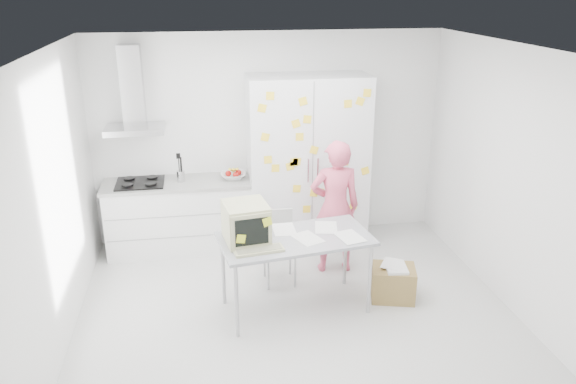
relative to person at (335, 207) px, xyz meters
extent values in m
cube|color=silver|center=(-0.61, -0.83, -0.81)|extent=(4.50, 4.00, 0.02)
cube|color=white|center=(-0.61, 1.17, 0.55)|extent=(4.50, 0.02, 2.70)
cube|color=white|center=(-2.86, -0.83, 0.55)|extent=(0.02, 4.00, 2.70)
cube|color=white|center=(1.64, -0.83, 0.55)|extent=(0.02, 4.00, 2.70)
cube|color=white|center=(-0.61, -0.83, 1.90)|extent=(4.50, 4.00, 0.02)
cube|color=white|center=(-1.81, 0.87, -0.36)|extent=(1.80, 0.60, 0.88)
cube|color=gray|center=(-1.81, 0.56, -0.22)|extent=(1.76, 0.01, 0.01)
cube|color=gray|center=(-1.81, 0.56, -0.50)|extent=(1.76, 0.01, 0.01)
cube|color=#9E9E99|center=(-1.81, 0.87, 0.10)|extent=(1.84, 0.63, 0.04)
cube|color=black|center=(-2.26, 0.87, 0.12)|extent=(0.58, 0.50, 0.03)
cylinder|color=black|center=(-2.40, 0.75, 0.15)|extent=(0.14, 0.14, 0.02)
cylinder|color=black|center=(-2.12, 0.75, 0.15)|extent=(0.14, 0.14, 0.02)
cylinder|color=black|center=(-2.40, 0.99, 0.15)|extent=(0.14, 0.14, 0.02)
cylinder|color=black|center=(-2.12, 0.99, 0.15)|extent=(0.14, 0.14, 0.02)
cylinder|color=silver|center=(-1.76, 0.87, 0.19)|extent=(0.10, 0.10, 0.14)
cylinder|color=black|center=(-1.78, 0.88, 0.29)|extent=(0.01, 0.01, 0.30)
cylinder|color=black|center=(-1.74, 0.85, 0.29)|extent=(0.01, 0.01, 0.30)
cylinder|color=black|center=(-1.76, 0.89, 0.29)|extent=(0.01, 0.01, 0.30)
cube|color=black|center=(-1.78, 0.88, 0.45)|extent=(0.05, 0.01, 0.07)
imported|color=white|center=(-1.11, 0.87, 0.15)|extent=(0.31, 0.31, 0.08)
sphere|color=#B2140F|center=(-1.17, 0.89, 0.18)|extent=(0.08, 0.08, 0.08)
sphere|color=#B2140F|center=(-1.08, 0.82, 0.18)|extent=(0.08, 0.08, 0.08)
sphere|color=#B2140F|center=(-1.04, 0.91, 0.18)|extent=(0.08, 0.08, 0.08)
cylinder|color=yellow|center=(-1.13, 0.89, 0.23)|extent=(0.09, 0.17, 0.10)
cylinder|color=yellow|center=(-1.11, 0.89, 0.23)|extent=(0.04, 0.17, 0.10)
cylinder|color=yellow|center=(-1.08, 0.89, 0.23)|extent=(0.08, 0.17, 0.10)
cube|color=silver|center=(-2.26, 0.92, 0.80)|extent=(0.70, 0.48, 0.07)
cube|color=silver|center=(-2.26, 1.04, 1.30)|extent=(0.26, 0.24, 0.95)
cube|color=silver|center=(-0.16, 0.84, 0.30)|extent=(1.50, 0.65, 2.20)
cube|color=slate|center=(-0.16, 0.51, 0.30)|extent=(0.01, 0.01, 2.16)
cube|color=silver|center=(-0.22, 0.50, 0.30)|extent=(0.02, 0.02, 0.30)
cube|color=silver|center=(-0.10, 0.50, 0.30)|extent=(0.02, 0.02, 0.30)
cube|color=yellow|center=(0.25, 0.51, 1.10)|extent=(0.10, 0.00, 0.10)
cube|color=yellow|center=(0.40, 0.51, 1.12)|extent=(0.12, 0.00, 0.12)
cube|color=yellow|center=(0.51, 0.51, 0.25)|extent=(0.12, 0.00, 0.12)
cube|color=yellow|center=(-0.39, 0.51, 0.41)|extent=(0.10, 0.00, 0.10)
cube|color=yellow|center=(-0.15, 0.51, 0.55)|extent=(0.12, 0.00, 0.12)
cube|color=yellow|center=(0.21, 0.51, 0.05)|extent=(0.12, 0.00, 0.12)
cube|color=yellow|center=(-0.36, 0.51, 0.06)|extent=(0.10, 0.00, 0.10)
cube|color=yellow|center=(-0.29, 0.51, 1.15)|extent=(0.12, 0.00, 0.12)
cube|color=yellow|center=(-0.07, 0.51, 0.01)|extent=(0.12, 0.00, 0.12)
cube|color=yellow|center=(0.25, 0.51, 0.39)|extent=(0.12, 0.00, 0.12)
cube|color=yellow|center=(0.13, 0.51, 0.14)|extent=(0.10, 0.00, 0.10)
cube|color=yellow|center=(-0.37, 0.51, 0.88)|extent=(0.12, 0.00, 0.12)
cube|color=yellow|center=(-0.62, 0.51, 0.34)|extent=(0.10, 0.00, 0.10)
cube|color=yellow|center=(-0.71, 0.51, 0.46)|extent=(0.10, 0.00, 0.10)
cube|color=yellow|center=(-0.77, 0.51, 1.08)|extent=(0.11, 0.00, 0.11)
cube|color=yellow|center=(-0.23, 0.51, -0.22)|extent=(0.10, 0.00, 0.10)
cube|color=yellow|center=(-0.36, 0.51, 0.41)|extent=(0.11, 0.00, 0.11)
cube|color=yellow|center=(0.38, 0.51, -0.21)|extent=(0.11, 0.00, 0.11)
cube|color=yellow|center=(0.48, 0.51, 1.22)|extent=(0.10, 0.00, 0.10)
cube|color=yellow|center=(-0.33, 0.51, 0.72)|extent=(0.10, 0.00, 0.10)
cube|color=yellow|center=(-0.44, 0.51, 0.36)|extent=(0.11, 0.00, 0.11)
cube|color=yellow|center=(0.02, 0.51, -0.29)|extent=(0.10, 0.00, 0.10)
cube|color=yellow|center=(-0.68, 0.51, 1.22)|extent=(0.10, 0.00, 0.10)
cube|color=yellow|center=(-0.74, 0.51, 0.74)|extent=(0.12, 0.00, 0.12)
cube|color=yellow|center=(0.15, 0.51, -0.03)|extent=(0.11, 0.00, 0.11)
cube|color=yellow|center=(-0.24, 0.51, 0.93)|extent=(0.11, 0.00, 0.11)
cube|color=yellow|center=(0.11, 0.51, 0.48)|extent=(0.11, 0.00, 0.11)
cube|color=yellow|center=(-0.14, 0.51, -0.01)|extent=(0.11, 0.00, 0.11)
imported|color=#D75370|center=(0.00, 0.00, 0.00)|extent=(0.60, 0.41, 1.61)
cube|color=#90939A|center=(-0.60, -0.78, 0.01)|extent=(1.63, 0.98, 0.03)
cylinder|color=#A4A3A8|center=(-1.25, -1.19, -0.41)|extent=(0.04, 0.04, 0.79)
cylinder|color=#A4A3A8|center=(0.13, -0.99, -0.41)|extent=(0.04, 0.04, 0.79)
cylinder|color=#A4A3A8|center=(-1.34, -0.56, -0.41)|extent=(0.04, 0.04, 0.79)
cylinder|color=#A4A3A8|center=(0.04, -0.36, -0.41)|extent=(0.04, 0.04, 0.79)
cube|color=#B5B687|center=(-1.10, -0.76, 0.22)|extent=(0.47, 0.49, 0.39)
cube|color=#B5B687|center=(-1.07, -0.99, 0.22)|extent=(0.39, 0.08, 0.35)
cube|color=black|center=(-1.07, -1.00, 0.22)|extent=(0.33, 0.05, 0.27)
cube|color=yellow|center=(-1.18, -1.02, 0.16)|extent=(0.10, 0.02, 0.10)
cube|color=yellow|center=(-0.92, -0.98, 0.31)|extent=(0.10, 0.02, 0.10)
cube|color=#B5B687|center=(-1.01, -1.04, 0.04)|extent=(0.50, 0.23, 0.03)
cube|color=gray|center=(-1.01, -1.04, 0.05)|extent=(0.45, 0.18, 0.01)
cube|color=silver|center=(-0.49, -0.82, 0.02)|extent=(0.34, 0.39, 0.00)
cube|color=silver|center=(-0.24, -0.59, 0.03)|extent=(0.29, 0.36, 0.00)
cube|color=silver|center=(-0.06, -0.87, 0.03)|extent=(0.30, 0.37, 0.00)
cube|color=silver|center=(-0.69, -0.57, 0.02)|extent=(0.23, 0.33, 0.00)
cube|color=#ADACAA|center=(-0.69, -0.21, -0.40)|extent=(0.38, 0.38, 0.04)
cube|color=#ADACAA|center=(-0.69, -0.04, -0.17)|extent=(0.36, 0.03, 0.41)
cylinder|color=#A8A9AD|center=(-0.84, -0.36, -0.61)|extent=(0.03, 0.03, 0.39)
cylinder|color=#A8A9AD|center=(-0.53, -0.36, -0.61)|extent=(0.03, 0.03, 0.39)
cylinder|color=#A8A9AD|center=(-0.84, -0.06, -0.61)|extent=(0.03, 0.03, 0.39)
cylinder|color=#A8A9AD|center=(-0.54, -0.05, -0.61)|extent=(0.03, 0.03, 0.39)
cube|color=olive|center=(0.48, -0.75, -0.62)|extent=(0.54, 0.47, 0.37)
cube|color=silver|center=(0.50, -0.78, -0.42)|extent=(0.26, 0.32, 0.03)
cube|color=silver|center=(0.47, -0.71, -0.40)|extent=(0.31, 0.33, 0.00)
camera|label=1|loc=(-1.53, -5.86, 2.46)|focal=35.00mm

